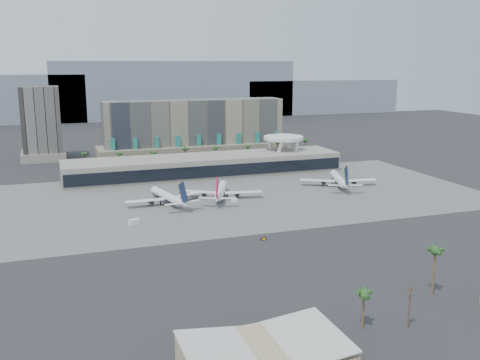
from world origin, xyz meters
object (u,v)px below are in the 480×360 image
object	(u,v)px
service_vehicle_b	(234,200)
taxiway_sign	(264,239)
airliner_centre	(221,191)
airliner_right	(339,179)
airliner_left	(167,197)
service_vehicle_a	(134,222)
utility_pole	(410,303)

from	to	relation	value
service_vehicle_b	taxiway_sign	world-z (taller)	service_vehicle_b
airliner_centre	airliner_right	distance (m)	71.19
airliner_left	airliner_right	world-z (taller)	airliner_right
taxiway_sign	service_vehicle_b	bearing A→B (deg)	76.67
airliner_right	service_vehicle_b	size ratio (longest dim) A/B	12.97
airliner_left	service_vehicle_a	world-z (taller)	airliner_left
airliner_centre	service_vehicle_a	distance (m)	57.51
airliner_centre	service_vehicle_a	world-z (taller)	airliner_centre
utility_pole	service_vehicle_b	size ratio (longest dim) A/B	3.59
utility_pole	airliner_centre	distance (m)	147.82
airliner_left	taxiway_sign	size ratio (longest dim) A/B	17.80
airliner_left	taxiway_sign	bearing A→B (deg)	-82.55
service_vehicle_a	utility_pole	bearing A→B (deg)	-87.14
airliner_left	taxiway_sign	xyz separation A→B (m)	(24.64, -66.67, -3.22)
service_vehicle_a	taxiway_sign	bearing A→B (deg)	-62.33
airliner_left	service_vehicle_a	xyz separation A→B (m)	(-20.36, -28.65, -2.61)
airliner_centre	service_vehicle_b	xyz separation A→B (m)	(4.08, -9.61, -2.99)
utility_pole	taxiway_sign	distance (m)	79.69
airliner_left	airliner_right	xyz separation A→B (m)	(99.17, 6.60, 0.16)
utility_pole	airliner_centre	world-z (taller)	airliner_centre
airliner_left	airliner_centre	size ratio (longest dim) A/B	1.02
airliner_centre	service_vehicle_b	distance (m)	10.86
airliner_right	taxiway_sign	distance (m)	104.57
airliner_centre	taxiway_sign	size ratio (longest dim) A/B	17.52
airliner_left	airliner_centre	xyz separation A→B (m)	(28.12, 2.15, 0.10)
utility_pole	service_vehicle_a	size ratio (longest dim) A/B	2.57
airliner_centre	utility_pole	bearing A→B (deg)	-65.40
airliner_centre	airliner_right	size ratio (longest dim) A/B	0.96
service_vehicle_b	taxiway_sign	xyz separation A→B (m)	(-7.57, -59.21, -0.33)
airliner_right	service_vehicle_a	xyz separation A→B (m)	(-119.54, -35.25, -2.76)
airliner_left	airliner_right	bearing A→B (deg)	-9.03
airliner_centre	taxiway_sign	xyz separation A→B (m)	(-3.48, -68.82, -3.32)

